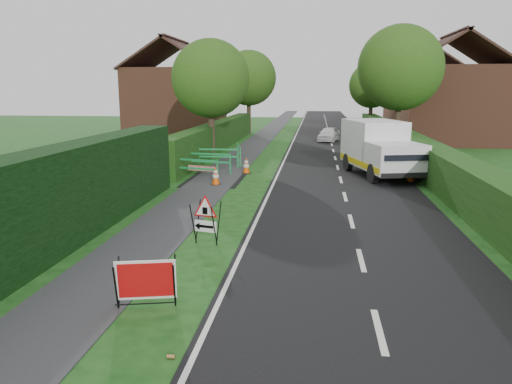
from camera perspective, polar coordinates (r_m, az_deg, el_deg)
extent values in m
plane|color=#164313|center=(11.09, -0.77, -9.06)|extent=(120.00, 120.00, 0.00)
cube|color=black|center=(45.45, 8.32, 6.66)|extent=(6.00, 90.00, 0.02)
cube|color=#2D2D30|center=(45.65, 1.36, 6.80)|extent=(2.00, 90.00, 0.02)
cube|color=black|center=(12.72, -23.90, -7.34)|extent=(1.10, 18.00, 2.50)
cube|color=#14380F|center=(33.13, -4.29, 4.89)|extent=(1.00, 24.00, 1.80)
cube|color=#14380F|center=(27.05, 17.73, 2.81)|extent=(1.20, 50.00, 1.50)
cube|color=brown|center=(41.87, -9.03, 9.98)|extent=(7.00, 7.00, 5.50)
cube|color=#331E19|center=(42.44, -11.56, 15.10)|extent=(4.00, 7.40, 2.58)
cube|color=#331E19|center=(41.49, -6.80, 15.34)|extent=(4.00, 7.40, 2.58)
cube|color=#331E19|center=(42.02, -9.26, 16.72)|extent=(0.25, 7.40, 0.18)
cube|color=brown|center=(39.48, 21.27, 9.24)|extent=(7.00, 7.00, 5.50)
cube|color=#331E19|center=(39.16, 19.13, 15.01)|extent=(4.00, 7.40, 2.58)
cube|color=#331E19|center=(40.01, 24.20, 14.56)|extent=(4.00, 7.40, 2.58)
cube|color=#331E19|center=(39.63, 21.82, 16.37)|extent=(0.25, 7.40, 0.18)
cube|color=brown|center=(53.35, 18.65, 9.87)|extent=(7.00, 7.00, 5.50)
cube|color=#331E19|center=(53.08, 17.02, 14.12)|extent=(4.00, 7.40, 2.58)
cube|color=#331E19|center=(53.78, 20.80, 13.84)|extent=(4.00, 7.40, 2.58)
cube|color=#331E19|center=(53.47, 19.01, 15.15)|extent=(0.25, 7.40, 0.18)
cylinder|color=#2D2116|center=(29.02, -5.08, 6.51)|extent=(0.36, 0.36, 2.62)
sphere|color=#234612|center=(28.90, -5.20, 12.80)|extent=(4.40, 4.40, 4.40)
cylinder|color=#2D2116|center=(32.75, 15.79, 7.02)|extent=(0.36, 0.36, 2.97)
sphere|color=#234612|center=(32.68, 16.16, 13.48)|extent=(5.20, 5.20, 5.20)
cylinder|color=#2D2116|center=(44.74, -0.82, 8.49)|extent=(0.36, 0.36, 2.80)
sphere|color=#234612|center=(44.68, -0.83, 12.90)|extent=(4.80, 4.80, 4.80)
cylinder|color=#2D2116|center=(48.60, 12.93, 8.25)|extent=(0.36, 0.36, 2.45)
sphere|color=#234612|center=(48.53, 13.10, 11.80)|extent=(4.20, 4.20, 4.20)
cylinder|color=black|center=(9.35, -15.74, -10.54)|extent=(0.10, 0.31, 0.89)
cylinder|color=black|center=(9.65, -15.42, -9.81)|extent=(0.10, 0.31, 0.89)
cylinder|color=black|center=(9.23, -9.32, -10.53)|extent=(0.10, 0.31, 0.89)
cylinder|color=black|center=(9.54, -9.22, -9.78)|extent=(0.10, 0.31, 0.89)
cylinder|color=black|center=(9.38, -12.48, -12.35)|extent=(1.07, 0.27, 0.02)
cube|color=white|center=(9.38, -12.47, -9.78)|extent=(1.09, 0.37, 0.78)
cube|color=#BA0C0E|center=(9.37, -12.48, -9.82)|extent=(0.99, 0.33, 0.68)
cylinder|color=black|center=(12.81, -7.21, -3.61)|extent=(0.11, 0.34, 1.10)
cylinder|color=black|center=(13.05, -6.63, -3.31)|extent=(0.11, 0.34, 1.10)
cylinder|color=black|center=(12.55, -4.82, -3.88)|extent=(0.11, 0.34, 1.10)
cylinder|color=black|center=(12.79, -4.28, -3.57)|extent=(0.11, 0.34, 1.10)
cube|color=white|center=(12.80, -5.78, -3.93)|extent=(0.60, 0.17, 0.30)
cube|color=black|center=(12.79, -5.81, -3.95)|extent=(0.42, 0.12, 0.07)
cone|color=black|center=(12.89, -6.75, -3.84)|extent=(0.18, 0.21, 0.18)
cube|color=black|center=(12.68, -5.86, -2.15)|extent=(0.14, 0.04, 0.18)
cube|color=silver|center=(24.20, 13.27, 5.57)|extent=(2.90, 3.83, 2.04)
cube|color=silver|center=(21.87, 15.61, 3.77)|extent=(2.60, 2.66, 1.25)
cube|color=black|center=(20.87, 16.78, 4.19)|extent=(1.86, 0.70, 0.57)
cube|color=#DDC00B|center=(23.01, 11.55, 3.31)|extent=(1.33, 5.07, 0.25)
cube|color=#DDC00B|center=(23.79, 16.42, 3.34)|extent=(1.33, 5.07, 0.25)
cube|color=black|center=(21.00, 16.63, 1.85)|extent=(2.04, 0.64, 0.21)
cylinder|color=black|center=(21.56, 13.24, 2.05)|extent=(0.46, 0.88, 0.85)
cylinder|color=black|center=(22.30, 17.82, 2.11)|extent=(0.46, 0.88, 0.85)
cylinder|color=black|center=(24.73, 10.46, 3.38)|extent=(0.46, 0.88, 0.85)
cylinder|color=black|center=(25.38, 14.56, 3.41)|extent=(0.46, 0.88, 0.85)
cube|color=black|center=(22.44, 17.24, 1.15)|extent=(0.38, 0.38, 0.04)
cone|color=#E04C07|center=(22.37, 17.31, 2.15)|extent=(0.32, 0.32, 0.75)
cylinder|color=white|center=(22.38, 17.30, 2.05)|extent=(0.25, 0.25, 0.14)
cylinder|color=white|center=(22.35, 17.33, 2.53)|extent=(0.17, 0.17, 0.10)
cube|color=black|center=(24.80, 15.46, 2.23)|extent=(0.38, 0.38, 0.04)
cone|color=#E04C07|center=(24.74, 15.51, 3.13)|extent=(0.32, 0.32, 0.75)
cylinder|color=white|center=(24.75, 15.51, 3.04)|extent=(0.25, 0.25, 0.14)
cylinder|color=white|center=(24.72, 15.53, 3.47)|extent=(0.17, 0.17, 0.10)
cube|color=black|center=(26.12, 15.31, 2.70)|extent=(0.38, 0.38, 0.04)
cone|color=#E04C07|center=(26.06, 15.36, 3.56)|extent=(0.32, 0.32, 0.75)
cylinder|color=white|center=(26.07, 15.36, 3.47)|extent=(0.25, 0.25, 0.14)
cylinder|color=white|center=(26.04, 15.38, 3.88)|extent=(0.17, 0.17, 0.10)
cube|color=black|center=(20.83, -4.61, 0.86)|extent=(0.38, 0.38, 0.04)
cone|color=#E04C07|center=(20.76, -4.63, 1.94)|extent=(0.32, 0.32, 0.75)
cylinder|color=white|center=(20.76, -4.62, 1.83)|extent=(0.25, 0.25, 0.14)
cylinder|color=white|center=(20.73, -4.63, 2.34)|extent=(0.17, 0.17, 0.10)
cube|color=black|center=(23.56, -1.11, 2.17)|extent=(0.38, 0.38, 0.04)
cone|color=#E04C07|center=(23.50, -1.12, 3.12)|extent=(0.32, 0.32, 0.75)
cylinder|color=white|center=(23.50, -1.12, 3.03)|extent=(0.25, 0.25, 0.14)
cylinder|color=white|center=(23.47, -1.12, 3.48)|extent=(0.17, 0.17, 0.10)
cube|color=#18893F|center=(22.19, -9.08, 2.69)|extent=(0.06, 0.06, 1.00)
cube|color=#18893F|center=(21.25, -4.42, 2.40)|extent=(0.06, 0.06, 1.00)
cube|color=#18893F|center=(21.64, -6.83, 3.65)|extent=(1.95, 0.56, 0.08)
cube|color=#18893F|center=(21.70, -6.80, 2.68)|extent=(1.95, 0.56, 0.08)
cube|color=#18893F|center=(22.27, -9.04, 1.47)|extent=(0.15, 0.35, 0.04)
cube|color=#18893F|center=(21.33, -4.40, 1.13)|extent=(0.15, 0.35, 0.04)
cube|color=#18893F|center=(24.02, -7.50, 3.41)|extent=(0.06, 0.06, 1.00)
cube|color=#18893F|center=(23.33, -2.95, 3.25)|extent=(0.06, 0.06, 1.00)
cube|color=#18893F|center=(23.60, -5.27, 4.35)|extent=(1.99, 0.34, 0.08)
cube|color=#18893F|center=(23.65, -5.26, 3.46)|extent=(1.99, 0.34, 0.08)
cube|color=#18893F|center=(24.09, -7.47, 2.28)|extent=(0.11, 0.35, 0.04)
cube|color=#18893F|center=(23.40, -2.93, 2.09)|extent=(0.11, 0.35, 0.04)
cube|color=#18893F|center=(25.59, -6.55, 3.95)|extent=(0.05, 0.05, 1.00)
cube|color=#18893F|center=(25.31, -2.08, 3.93)|extent=(0.05, 0.05, 1.00)
cube|color=#18893F|center=(25.38, -4.34, 4.88)|extent=(2.00, 0.16, 0.08)
cube|color=#18893F|center=(25.42, -4.33, 4.05)|extent=(2.00, 0.16, 0.08)
cube|color=#18893F|center=(25.66, -6.52, 2.88)|extent=(0.08, 0.35, 0.04)
cube|color=#18893F|center=(25.38, -2.07, 2.86)|extent=(0.08, 0.35, 0.04)
cube|color=#18893F|center=(25.75, -1.82, 4.07)|extent=(0.06, 0.06, 1.00)
cube|color=#18893F|center=(27.73, -2.14, 4.61)|extent=(0.06, 0.06, 1.00)
cube|color=#18893F|center=(26.69, -1.99, 5.24)|extent=(0.50, 1.96, 0.08)
cube|color=#18893F|center=(26.73, -1.99, 4.46)|extent=(0.50, 1.96, 0.08)
cube|color=#18893F|center=(25.82, -1.81, 3.01)|extent=(0.35, 0.14, 0.04)
cube|color=#18893F|center=(27.79, -2.14, 3.63)|extent=(0.35, 0.14, 0.04)
cube|color=red|center=(22.32, -6.07, 1.52)|extent=(1.44, 0.49, 0.25)
cylinder|color=#BF7F4C|center=(7.91, -9.68, -18.29)|extent=(0.12, 0.07, 0.07)
imported|color=white|center=(38.41, 8.34, 6.56)|extent=(2.00, 3.41, 1.09)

